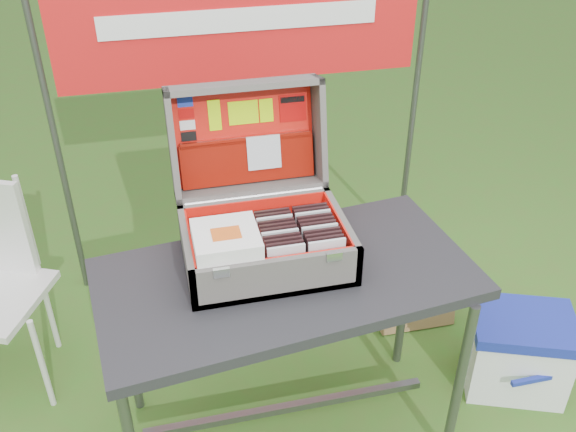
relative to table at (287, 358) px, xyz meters
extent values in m
plane|color=#3E5A21|center=(0.06, 0.01, -0.39)|extent=(80.00, 80.00, 0.00)
cube|color=#2C2C30|center=(0.00, 0.00, 0.37)|extent=(1.30, 0.76, 0.04)
cylinder|color=#59595B|center=(0.56, -0.25, -0.02)|extent=(0.04, 0.04, 0.73)
cylinder|color=#59595B|center=(-0.56, 0.25, -0.02)|extent=(0.04, 0.04, 0.73)
cylinder|color=#59595B|center=(0.56, 0.25, -0.02)|extent=(0.04, 0.04, 0.73)
cube|color=#59595B|center=(0.00, 0.00, -0.27)|extent=(1.09, 0.03, 0.03)
cube|color=#65615C|center=(-0.05, 0.08, 0.40)|extent=(0.54, 0.39, 0.02)
cube|color=#65615C|center=(-0.05, -0.11, 0.46)|extent=(0.54, 0.02, 0.15)
cube|color=#65615C|center=(-0.05, 0.26, 0.46)|extent=(0.54, 0.02, 0.15)
cube|color=#65615C|center=(-0.31, 0.08, 0.46)|extent=(0.02, 0.39, 0.15)
cube|color=#65615C|center=(0.21, 0.08, 0.46)|extent=(0.02, 0.39, 0.15)
cube|color=red|center=(-0.05, 0.08, 0.41)|extent=(0.50, 0.34, 0.01)
cube|color=silver|center=(-0.23, -0.12, 0.52)|extent=(0.05, 0.01, 0.03)
cube|color=silver|center=(0.12, -0.12, 0.52)|extent=(0.05, 0.01, 0.03)
cylinder|color=silver|center=(-0.05, 0.27, 0.53)|extent=(0.49, 0.02, 0.02)
cube|color=#65615C|center=(-0.05, 0.45, 0.69)|extent=(0.54, 0.11, 0.38)
cube|color=#65615C|center=(-0.05, 0.43, 0.88)|extent=(0.54, 0.15, 0.05)
cube|color=#65615C|center=(-0.05, 0.34, 0.53)|extent=(0.54, 0.15, 0.05)
cube|color=#65615C|center=(-0.31, 0.39, 0.70)|extent=(0.02, 0.23, 0.41)
cube|color=#65615C|center=(0.21, 0.39, 0.70)|extent=(0.02, 0.23, 0.41)
cube|color=red|center=(-0.05, 0.43, 0.69)|extent=(0.50, 0.08, 0.33)
cube|color=red|center=(-0.05, -0.09, 0.47)|extent=(0.50, 0.01, 0.12)
cube|color=red|center=(-0.05, 0.25, 0.47)|extent=(0.50, 0.01, 0.12)
cube|color=red|center=(-0.30, 0.08, 0.47)|extent=(0.01, 0.34, 0.12)
cube|color=red|center=(0.20, 0.08, 0.47)|extent=(0.01, 0.34, 0.12)
cube|color=#780D04|center=(-0.05, 0.39, 0.61)|extent=(0.48, 0.07, 0.16)
cube|color=#780D04|center=(-0.05, 0.41, 0.69)|extent=(0.47, 0.02, 0.02)
cube|color=silver|center=(0.01, 0.38, 0.64)|extent=(0.12, 0.04, 0.12)
cube|color=#1933B2|center=(-0.25, 0.46, 0.83)|extent=(0.05, 0.01, 0.03)
cube|color=#B40504|center=(-0.25, 0.45, 0.79)|extent=(0.05, 0.01, 0.03)
cube|color=white|center=(-0.25, 0.44, 0.75)|extent=(0.05, 0.01, 0.03)
cube|color=black|center=(-0.25, 0.43, 0.71)|extent=(0.05, 0.01, 0.03)
cube|color=#B6F002|center=(-0.15, 0.45, 0.77)|extent=(0.04, 0.03, 0.10)
cube|color=#B6F002|center=(-0.05, 0.45, 0.77)|extent=(0.11, 0.02, 0.08)
cube|color=#B6F002|center=(0.03, 0.45, 0.77)|extent=(0.05, 0.02, 0.08)
cube|color=#B40504|center=(0.13, 0.45, 0.77)|extent=(0.10, 0.03, 0.09)
cube|color=black|center=(0.13, 0.45, 0.80)|extent=(0.09, 0.01, 0.02)
cube|color=silver|center=(-0.02, -0.07, 0.48)|extent=(0.12, 0.01, 0.14)
cube|color=black|center=(-0.02, -0.05, 0.48)|extent=(0.12, 0.01, 0.14)
cube|color=black|center=(-0.02, -0.03, 0.48)|extent=(0.12, 0.01, 0.14)
cube|color=black|center=(-0.02, -0.01, 0.48)|extent=(0.12, 0.01, 0.14)
cube|color=silver|center=(-0.02, 0.01, 0.48)|extent=(0.12, 0.01, 0.14)
cube|color=black|center=(-0.02, 0.04, 0.48)|extent=(0.12, 0.01, 0.14)
cube|color=black|center=(-0.02, 0.06, 0.48)|extent=(0.12, 0.01, 0.14)
cube|color=black|center=(-0.02, 0.08, 0.48)|extent=(0.12, 0.01, 0.14)
cube|color=silver|center=(-0.02, 0.10, 0.48)|extent=(0.12, 0.01, 0.14)
cube|color=black|center=(-0.02, 0.12, 0.48)|extent=(0.12, 0.01, 0.14)
cube|color=black|center=(-0.02, 0.14, 0.48)|extent=(0.12, 0.01, 0.14)
cube|color=silver|center=(0.11, -0.07, 0.48)|extent=(0.12, 0.01, 0.14)
cube|color=black|center=(0.11, -0.05, 0.48)|extent=(0.12, 0.01, 0.14)
cube|color=black|center=(0.11, -0.03, 0.48)|extent=(0.12, 0.01, 0.14)
cube|color=black|center=(0.11, -0.01, 0.48)|extent=(0.12, 0.01, 0.14)
cube|color=silver|center=(0.11, 0.01, 0.48)|extent=(0.12, 0.01, 0.14)
cube|color=black|center=(0.11, 0.04, 0.48)|extent=(0.12, 0.01, 0.14)
cube|color=black|center=(0.11, 0.06, 0.48)|extent=(0.12, 0.01, 0.14)
cube|color=black|center=(0.11, 0.08, 0.48)|extent=(0.12, 0.01, 0.14)
cube|color=silver|center=(0.11, 0.10, 0.48)|extent=(0.12, 0.01, 0.14)
cube|color=black|center=(0.11, 0.12, 0.48)|extent=(0.12, 0.01, 0.14)
cube|color=black|center=(0.11, 0.14, 0.48)|extent=(0.12, 0.01, 0.14)
cube|color=white|center=(-0.19, 0.00, 0.54)|extent=(0.20, 0.20, 0.00)
cube|color=white|center=(-0.19, 0.00, 0.54)|extent=(0.20, 0.20, 0.00)
cube|color=white|center=(-0.19, 0.00, 0.55)|extent=(0.20, 0.20, 0.00)
cube|color=white|center=(-0.19, 0.00, 0.55)|extent=(0.20, 0.20, 0.00)
cube|color=white|center=(-0.19, 0.00, 0.56)|extent=(0.20, 0.20, 0.00)
cube|color=white|center=(-0.19, 0.00, 0.56)|extent=(0.20, 0.20, 0.00)
cube|color=white|center=(-0.19, 0.00, 0.57)|extent=(0.20, 0.20, 0.00)
cube|color=white|center=(-0.19, 0.00, 0.57)|extent=(0.20, 0.20, 0.00)
cube|color=white|center=(-0.19, 0.00, 0.58)|extent=(0.20, 0.20, 0.00)
cube|color=white|center=(-0.19, 0.00, 0.58)|extent=(0.20, 0.20, 0.00)
cube|color=#D85919|center=(-0.19, -0.01, 0.58)|extent=(0.09, 0.07, 0.00)
cube|color=white|center=(0.98, 0.02, -0.23)|extent=(0.46, 0.41, 0.31)
cube|color=navy|center=(0.98, 0.02, -0.06)|extent=(0.49, 0.43, 0.05)
cube|color=navy|center=(0.98, -0.15, -0.19)|extent=(0.24, 0.02, 0.02)
cylinder|color=silver|center=(-0.91, 0.34, -0.16)|extent=(0.02, 0.02, 0.45)
cylinder|color=silver|center=(-0.91, 0.68, -0.16)|extent=(0.02, 0.02, 0.45)
cylinder|color=silver|center=(-0.91, 0.70, 0.28)|extent=(0.02, 0.02, 0.42)
cube|color=#986F4B|center=(0.73, 0.45, -0.20)|extent=(0.36, 0.12, 0.38)
cylinder|color=#59595B|center=(-0.79, 1.11, 0.46)|extent=(0.03, 0.03, 1.70)
cylinder|color=#59595B|center=(0.91, 1.11, 0.46)|extent=(0.03, 0.03, 1.70)
cube|color=red|center=(0.06, 1.10, 0.91)|extent=(1.60, 0.02, 0.55)
cube|color=white|center=(0.06, 1.09, 0.91)|extent=(1.20, 0.00, 0.10)
camera|label=1|loc=(-0.38, -1.62, 1.70)|focal=40.00mm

